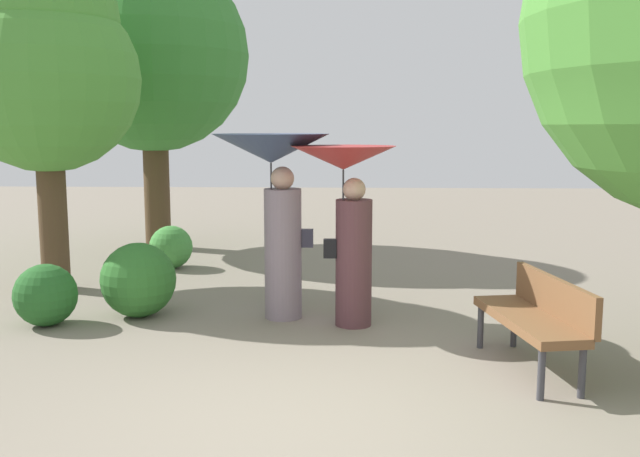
{
  "coord_description": "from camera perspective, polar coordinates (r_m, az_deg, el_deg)",
  "views": [
    {
      "loc": [
        0.33,
        -4.91,
        2.14
      ],
      "look_at": [
        0.0,
        3.34,
        0.94
      ],
      "focal_mm": 39.67,
      "sensor_mm": 36.0,
      "label": 1
    }
  ],
  "objects": [
    {
      "name": "bush_path_left",
      "position": [
        8.2,
        -21.27,
        -5.03
      ],
      "size": [
        0.68,
        0.68,
        0.68
      ],
      "primitive_type": "sphere",
      "color": "#235B23",
      "rests_on": "ground"
    },
    {
      "name": "person_left",
      "position": [
        7.8,
        -3.64,
        3.67
      ],
      "size": [
        1.29,
        1.29,
        2.06
      ],
      "rotation": [
        0.0,
        0.0,
        1.71
      ],
      "color": "gray",
      "rests_on": "ground"
    },
    {
      "name": "ground_plane",
      "position": [
        5.36,
        -1.48,
        -15.26
      ],
      "size": [
        40.0,
        40.0,
        0.0
      ],
      "primitive_type": "plane",
      "color": "gray"
    },
    {
      "name": "tree_mid_left",
      "position": [
        9.88,
        -21.33,
        12.47
      ],
      "size": [
        2.39,
        2.39,
        4.43
      ],
      "color": "#4C3823",
      "rests_on": "ground"
    },
    {
      "name": "person_right",
      "position": [
        7.5,
        2.25,
        2.24
      ],
      "size": [
        1.11,
        1.11,
        1.94
      ],
      "rotation": [
        0.0,
        0.0,
        1.71
      ],
      "color": "#563338",
      "rests_on": "ground"
    },
    {
      "name": "bush_path_right",
      "position": [
        8.25,
        -14.44,
        -4.04
      ],
      "size": [
        0.85,
        0.85,
        0.85
      ],
      "primitive_type": "sphere",
      "color": "#2D6B28",
      "rests_on": "ground"
    },
    {
      "name": "tree_near_left",
      "position": [
        12.84,
        -13.41,
        14.72
      ],
      "size": [
        3.33,
        3.33,
        5.58
      ],
      "color": "#4C3823",
      "rests_on": "ground"
    },
    {
      "name": "park_bench",
      "position": [
        6.52,
        17.07,
        -6.59
      ],
      "size": [
        0.74,
        1.56,
        0.83
      ],
      "rotation": [
        0.0,
        0.0,
        -1.4
      ],
      "color": "#38383D",
      "rests_on": "ground"
    },
    {
      "name": "bush_behind_bench",
      "position": [
        10.95,
        -11.93,
        -1.47
      ],
      "size": [
        0.65,
        0.65,
        0.65
      ],
      "primitive_type": "sphere",
      "color": "#428C3D",
      "rests_on": "ground"
    }
  ]
}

